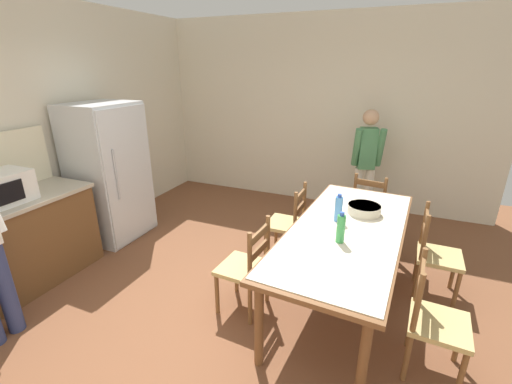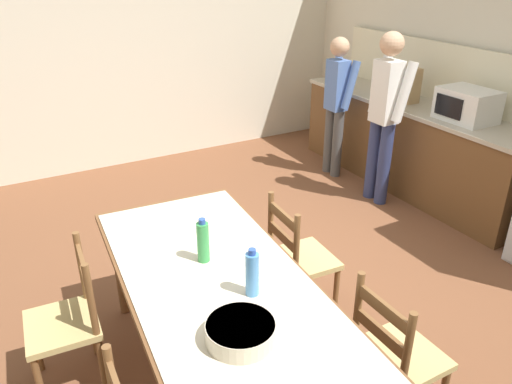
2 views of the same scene
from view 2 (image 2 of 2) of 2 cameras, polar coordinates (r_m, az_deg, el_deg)
ground_plane at (r=3.95m, az=3.52°, el=-11.31°), size 8.32×8.32×0.00m
wall_left at (r=6.21m, az=-13.04°, el=16.52°), size 0.12×5.20×2.90m
kitchen_counter at (r=5.75m, az=17.00°, el=5.20°), size 2.92×0.66×0.94m
counter_splashback at (r=5.76m, az=20.24°, el=12.77°), size 2.88×0.03×0.60m
microwave at (r=5.13m, az=22.99°, el=9.13°), size 0.50×0.39×0.30m
paper_bag at (r=5.61m, az=16.93°, el=11.64°), size 0.24×0.16×0.36m
dining_table at (r=2.72m, az=-3.79°, el=-12.07°), size 2.34×1.10×0.78m
bottle_near_centre at (r=2.83m, az=-6.07°, el=-5.65°), size 0.07×0.07×0.27m
bottle_off_centre at (r=2.55m, az=-0.44°, el=-9.31°), size 0.07×0.07×0.27m
serving_bowl at (r=2.33m, az=-1.78°, el=-15.58°), size 0.32×0.32×0.09m
chair_side_far_right at (r=2.88m, az=15.62°, el=-17.61°), size 0.42×0.40×0.91m
chair_side_far_left at (r=3.53m, az=4.92°, el=-7.63°), size 0.44×0.42×0.91m
chair_side_near_left at (r=3.18m, az=-20.65°, el=-13.69°), size 0.45×0.43×0.91m
person_at_sink at (r=5.74m, az=9.20°, el=10.31°), size 0.39×0.27×1.57m
person_at_counter at (r=5.13m, az=14.53°, el=8.99°), size 0.43×0.30×1.73m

